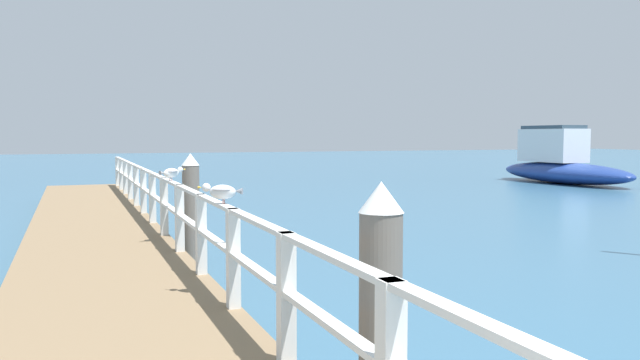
{
  "coord_description": "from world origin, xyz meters",
  "views": [
    {
      "loc": [
        -0.38,
        -0.29,
        2.15
      ],
      "look_at": [
        3.94,
        10.67,
        1.33
      ],
      "focal_mm": 35.57,
      "sensor_mm": 36.0,
      "label": 1
    }
  ],
  "objects_px": {
    "seagull_foreground": "(222,191)",
    "dock_piling_near": "(380,324)",
    "boat_2": "(560,164)",
    "seagull_background": "(172,172)",
    "dock_piling_far": "(191,209)"
  },
  "relations": [
    {
      "from": "dock_piling_near",
      "to": "dock_piling_far",
      "type": "bearing_deg",
      "value": 90.0
    },
    {
      "from": "seagull_background",
      "to": "dock_piling_near",
      "type": "bearing_deg",
      "value": -25.01
    },
    {
      "from": "seagull_foreground",
      "to": "dock_piling_near",
      "type": "bearing_deg",
      "value": -142.66
    },
    {
      "from": "dock_piling_near",
      "to": "seagull_foreground",
      "type": "relative_size",
      "value": 4.27
    },
    {
      "from": "seagull_foreground",
      "to": "seagull_background",
      "type": "relative_size",
      "value": 0.99
    },
    {
      "from": "boat_2",
      "to": "seagull_foreground",
      "type": "bearing_deg",
      "value": -138.62
    },
    {
      "from": "dock_piling_far",
      "to": "seagull_background",
      "type": "relative_size",
      "value": 4.23
    },
    {
      "from": "dock_piling_near",
      "to": "seagull_foreground",
      "type": "xyz_separation_m",
      "value": [
        -0.39,
        2.85,
        0.64
      ]
    },
    {
      "from": "seagull_foreground",
      "to": "boat_2",
      "type": "bearing_deg",
      "value": -20.14
    },
    {
      "from": "dock_piling_far",
      "to": "seagull_foreground",
      "type": "distance_m",
      "value": 4.11
    },
    {
      "from": "dock_piling_far",
      "to": "seagull_foreground",
      "type": "bearing_deg",
      "value": -95.48
    },
    {
      "from": "dock_piling_near",
      "to": "dock_piling_far",
      "type": "distance_m",
      "value": 6.89
    },
    {
      "from": "dock_piling_near",
      "to": "seagull_background",
      "type": "bearing_deg",
      "value": 93.31
    },
    {
      "from": "dock_piling_near",
      "to": "dock_piling_far",
      "type": "relative_size",
      "value": 1.0
    },
    {
      "from": "dock_piling_far",
      "to": "boat_2",
      "type": "xyz_separation_m",
      "value": [
        18.89,
        12.29,
        -0.07
      ]
    }
  ]
}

